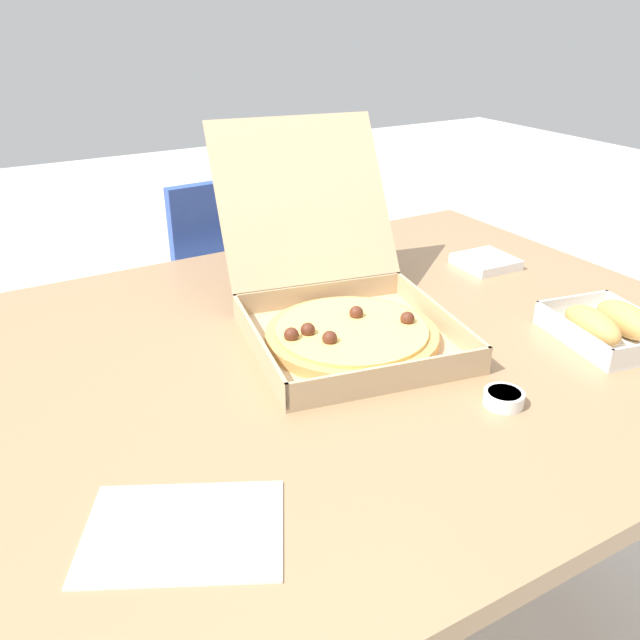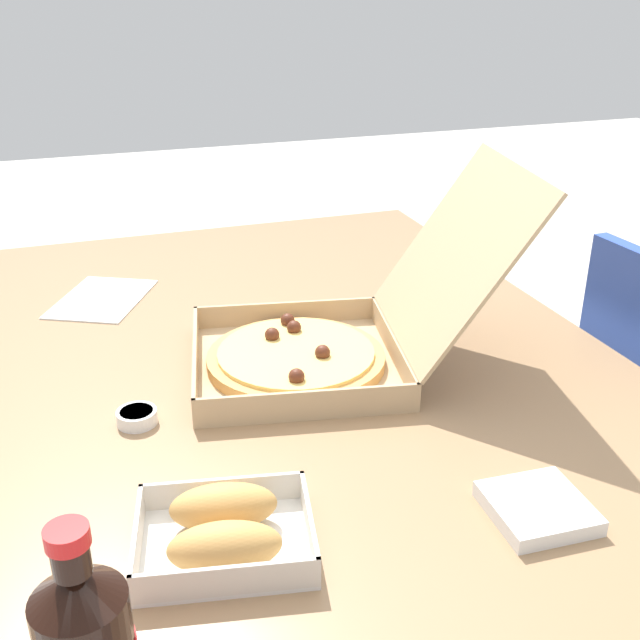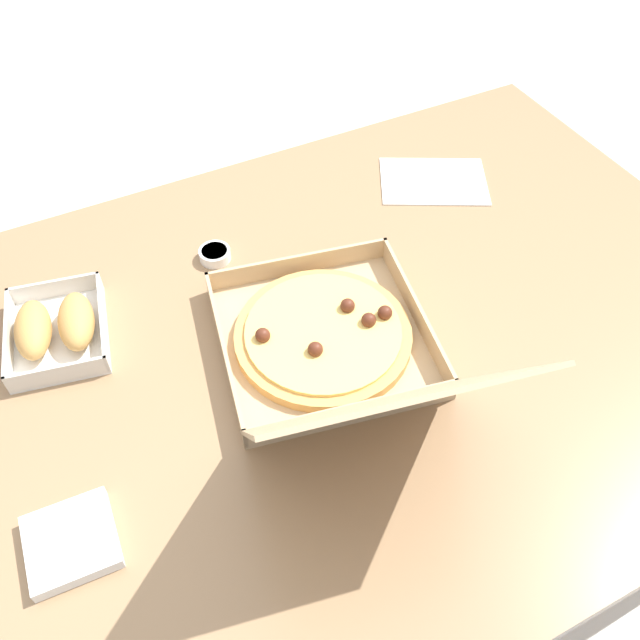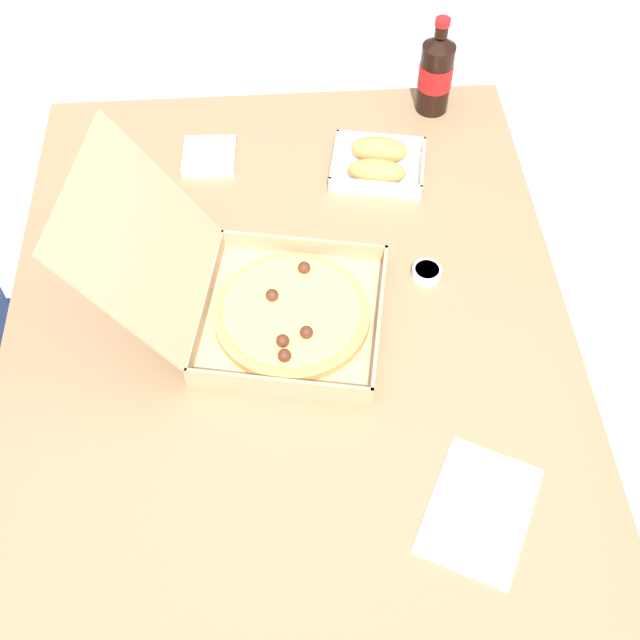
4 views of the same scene
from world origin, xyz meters
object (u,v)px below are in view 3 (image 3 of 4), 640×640
(paper_menu, at_px, (433,181))
(napkin_pile, at_px, (71,542))
(pizza_box_open, at_px, (332,345))
(dipping_sauce_cup, at_px, (215,254))
(bread_side_box, at_px, (56,327))

(paper_menu, xyz_separation_m, napkin_pile, (0.82, 0.43, 0.01))
(pizza_box_open, xyz_separation_m, dipping_sauce_cup, (0.08, -0.30, -0.03))
(pizza_box_open, distance_m, bread_side_box, 0.44)
(pizza_box_open, height_order, paper_menu, pizza_box_open)
(pizza_box_open, height_order, bread_side_box, pizza_box_open)
(dipping_sauce_cup, bearing_deg, bread_side_box, 11.87)
(bread_side_box, xyz_separation_m, napkin_pile, (0.06, 0.35, -0.02))
(napkin_pile, relative_size, dipping_sauce_cup, 1.96)
(napkin_pile, bearing_deg, paper_menu, -152.57)
(paper_menu, bearing_deg, dipping_sauce_cup, 28.97)
(bread_side_box, bearing_deg, napkin_pile, 80.13)
(dipping_sauce_cup, bearing_deg, napkin_pile, 49.73)
(paper_menu, height_order, dipping_sauce_cup, dipping_sauce_cup)
(bread_side_box, relative_size, napkin_pile, 1.96)
(pizza_box_open, xyz_separation_m, bread_side_box, (0.37, -0.24, -0.02))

